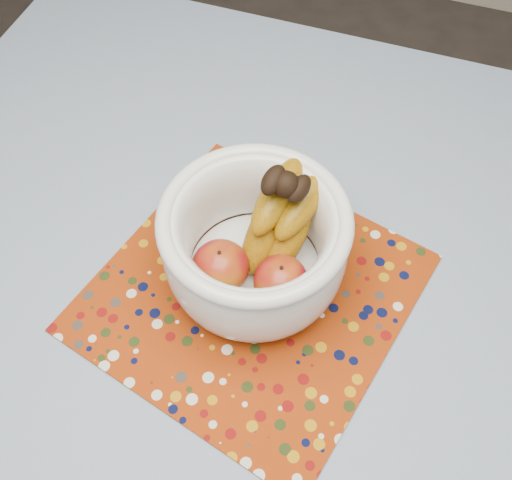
# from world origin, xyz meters

# --- Properties ---
(table) EXTENTS (1.20, 1.20, 0.75)m
(table) POSITION_xyz_m (0.00, 0.00, 0.67)
(table) COLOR brown
(table) RESTS_ON ground
(tablecloth) EXTENTS (1.32, 1.32, 0.01)m
(tablecloth) POSITION_xyz_m (0.00, 0.00, 0.76)
(tablecloth) COLOR slate
(tablecloth) RESTS_ON table
(placemat) EXTENTS (0.49, 0.49, 0.00)m
(placemat) POSITION_xyz_m (-0.02, 0.06, 0.76)
(placemat) COLOR maroon
(placemat) RESTS_ON tablecloth
(fruit_bowl) EXTENTS (0.25, 0.25, 0.20)m
(fruit_bowl) POSITION_xyz_m (-0.01, 0.10, 0.85)
(fruit_bowl) COLOR white
(fruit_bowl) RESTS_ON placemat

